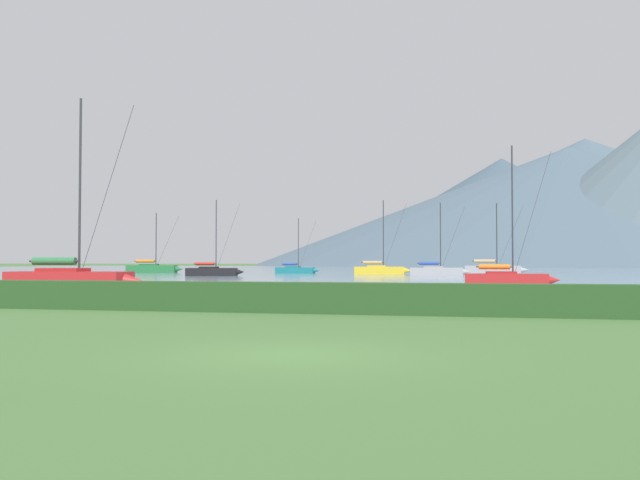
{
  "coord_description": "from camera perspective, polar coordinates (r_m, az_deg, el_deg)",
  "views": [
    {
      "loc": [
        3.72,
        -13.24,
        1.84
      ],
      "look_at": [
        -10.06,
        45.16,
        3.68
      ],
      "focal_mm": 39.19,
      "sensor_mm": 36.0,
      "label": 1
    }
  ],
  "objects": [
    {
      "name": "ground_plane",
      "position": [
        13.87,
        -2.44,
        -9.38
      ],
      "size": [
        1000.0,
        1000.0,
        0.0
      ],
      "primitive_type": "plane",
      "color": "#477038"
    },
    {
      "name": "distant_hill_west_ridge",
      "position": [
        430.11,
        20.87,
        2.96
      ],
      "size": [
        316.04,
        316.04,
        72.74
      ],
      "primitive_type": "cone",
      "color": "#4C6070",
      "rests_on": "ground_plane"
    },
    {
      "name": "distant_hill_far_shoulder",
      "position": [
        404.19,
        14.64,
        2.28
      ],
      "size": [
        203.65,
        203.65,
        59.73
      ],
      "primitive_type": "cone",
      "color": "#425666",
      "rests_on": "ground_plane"
    },
    {
      "name": "distant_hill_east_ridge",
      "position": [
        355.94,
        19.67,
        2.63
      ],
      "size": [
        302.71,
        302.71,
        56.89
      ],
      "primitive_type": "cone",
      "color": "#4C6070",
      "rests_on": "ground_plane"
    },
    {
      "name": "sailboat_slip_7",
      "position": [
        115.39,
        -13.52,
        -2.26
      ],
      "size": [
        9.13,
        4.32,
        9.64
      ],
      "rotation": [
        0.0,
        0.0,
        0.23
      ],
      "color": "#236B38",
      "rests_on": "harbor_water"
    },
    {
      "name": "sailboat_slip_4",
      "position": [
        89.45,
        -8.77,
        -2.52
      ],
      "size": [
        7.48,
        3.56,
        9.64
      ],
      "rotation": [
        0.0,
        0.0,
        0.23
      ],
      "color": "black",
      "rests_on": "harbor_water"
    },
    {
      "name": "sailboat_slip_8",
      "position": [
        90.21,
        9.53,
        -2.5
      ],
      "size": [
        7.72,
        2.87,
        9.33
      ],
      "rotation": [
        0.0,
        0.0,
        0.1
      ],
      "color": "#9E9EA3",
      "rests_on": "harbor_water"
    },
    {
      "name": "sailboat_slip_0",
      "position": [
        103.06,
        13.95,
        -2.32
      ],
      "size": [
        9.02,
        2.9,
        10.2
      ],
      "rotation": [
        0.0,
        0.0,
        0.03
      ],
      "color": "#9E9EA3",
      "rests_on": "harbor_water"
    },
    {
      "name": "harbor_water",
      "position": [
        150.29,
        11.87,
        -2.42
      ],
      "size": [
        320.0,
        246.0,
        0.0
      ],
      "primitive_type": "cube",
      "color": "gray",
      "rests_on": "ground_plane"
    },
    {
      "name": "sailboat_slip_9",
      "position": [
        46.77,
        -19.65,
        -3.0
      ],
      "size": [
        8.9,
        3.03,
        12.18
      ],
      "rotation": [
        0.0,
        0.0,
        0.06
      ],
      "color": "red",
      "rests_on": "harbor_water"
    },
    {
      "name": "sailboat_slip_6",
      "position": [
        98.32,
        4.92,
        -2.43
      ],
      "size": [
        8.16,
        3.29,
        10.44
      ],
      "rotation": [
        0.0,
        0.0,
        0.14
      ],
      "color": "gold",
      "rests_on": "harbor_water"
    },
    {
      "name": "hedge_line",
      "position": [
        24.56,
        4.56,
        -4.78
      ],
      "size": [
        80.0,
        1.2,
        1.09
      ],
      "primitive_type": "cube",
      "color": "#284C23",
      "rests_on": "ground_plane"
    },
    {
      "name": "sailboat_slip_2",
      "position": [
        106.39,
        -2.0,
        -2.44
      ],
      "size": [
        6.81,
        2.21,
        8.4
      ],
      "rotation": [
        0.0,
        0.0,
        0.04
      ],
      "color": "#19707A",
      "rests_on": "harbor_water"
    },
    {
      "name": "sailboat_slip_1",
      "position": [
        53.44,
        15.04,
        -3.04
      ],
      "size": [
        6.88,
        2.26,
        10.44
      ],
      "rotation": [
        0.0,
        0.0,
        0.04
      ],
      "color": "red",
      "rests_on": "harbor_water"
    }
  ]
}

